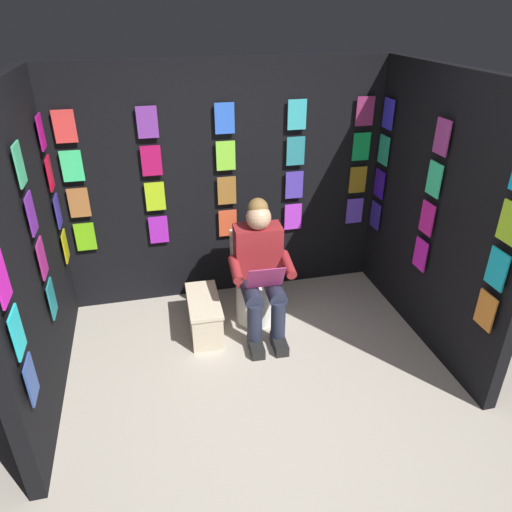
{
  "coord_description": "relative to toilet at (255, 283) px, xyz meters",
  "views": [
    {
      "loc": [
        0.69,
        2.04,
        2.59
      ],
      "look_at": [
        -0.06,
        -1.13,
        0.85
      ],
      "focal_mm": 33.34,
      "sensor_mm": 36.0,
      "label": 1
    }
  ],
  "objects": [
    {
      "name": "toilet",
      "position": [
        0.0,
        0.0,
        0.0
      ],
      "size": [
        0.41,
        0.56,
        0.77
      ],
      "rotation": [
        0.0,
        0.0,
        -0.04
      ],
      "color": "white",
      "rests_on": "ground"
    },
    {
      "name": "ground_plane",
      "position": [
        0.16,
        1.57,
        -0.33
      ],
      "size": [
        30.0,
        30.0,
        0.0
      ],
      "primitive_type": "plane",
      "color": "#B2A899"
    },
    {
      "name": "display_wall_back",
      "position": [
        0.16,
        -0.53,
        0.78
      ],
      "size": [
        3.05,
        0.14,
        2.2
      ],
      "color": "black",
      "rests_on": "ground"
    },
    {
      "name": "display_wall_left",
      "position": [
        -1.36,
        0.54,
        0.78
      ],
      "size": [
        0.14,
        2.05,
        2.2
      ],
      "color": "black",
      "rests_on": "ground"
    },
    {
      "name": "comic_longbox_near",
      "position": [
        0.5,
        0.17,
        -0.16
      ],
      "size": [
        0.29,
        0.61,
        0.34
      ],
      "rotation": [
        0.0,
        0.0,
        -0.02
      ],
      "color": "beige",
      "rests_on": "ground"
    },
    {
      "name": "display_wall_right",
      "position": [
        1.69,
        0.54,
        0.78
      ],
      "size": [
        0.14,
        2.05,
        2.2
      ],
      "color": "black",
      "rests_on": "ground"
    },
    {
      "name": "person_reading",
      "position": [
        0.01,
        0.23,
        0.27
      ],
      "size": [
        0.54,
        0.69,
        1.19
      ],
      "rotation": [
        0.0,
        0.0,
        -0.04
      ],
      "color": "maroon",
      "rests_on": "ground"
    }
  ]
}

